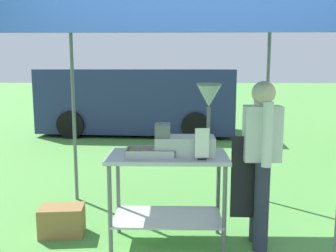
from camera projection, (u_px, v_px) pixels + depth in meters
ground_plane at (183, 144)px, 8.59m from camera, size 70.00×70.00×0.00m
stall_canopy at (168, 22)px, 3.49m from camera, size 2.67×2.41×2.23m
donut_cart at (168, 180)px, 3.62m from camera, size 1.14×0.60×0.91m
donut_tray at (150, 153)px, 3.54m from camera, size 0.47×0.27×0.07m
donut_fryer at (189, 132)px, 3.53m from camera, size 0.62×0.28×0.68m
menu_sign at (202, 146)px, 3.37m from camera, size 0.13×0.05×0.29m
vendor at (260, 156)px, 3.56m from camera, size 0.45×0.53×1.61m
supply_crate at (62, 221)px, 3.90m from camera, size 0.47×0.33×0.31m
van_navy at (138, 100)px, 9.97m from camera, size 5.08×2.36×1.69m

